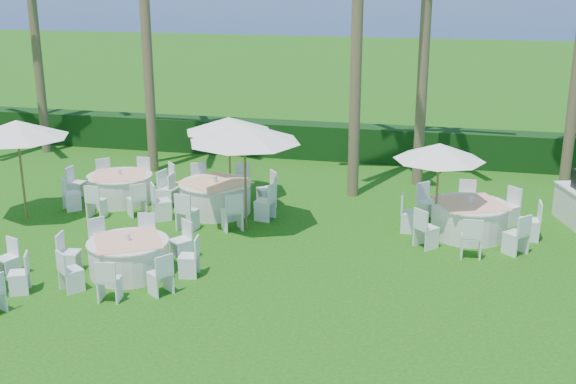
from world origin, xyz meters
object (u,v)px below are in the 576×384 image
(banquet_table_e, at_px, (215,197))
(umbrella_c, at_px, (229,125))
(banquet_table_b, at_px, (129,256))
(banquet_table_d, at_px, (120,188))
(umbrella_d, at_px, (439,152))
(banquet_table_f, at_px, (469,218))
(umbrella_a, at_px, (17,129))
(umbrella_b, at_px, (244,133))

(banquet_table_e, relative_size, umbrella_c, 1.37)
(banquet_table_b, height_order, banquet_table_d, banquet_table_d)
(banquet_table_d, height_order, umbrella_d, umbrella_d)
(banquet_table_b, distance_m, banquet_table_f, 8.33)
(umbrella_a, height_order, umbrella_b, umbrella_b)
(umbrella_d, bearing_deg, umbrella_b, -172.47)
(banquet_table_d, height_order, umbrella_c, umbrella_c)
(banquet_table_d, bearing_deg, banquet_table_b, -62.34)
(banquet_table_e, height_order, umbrella_b, umbrella_b)
(banquet_table_f, bearing_deg, banquet_table_b, -150.16)
(banquet_table_e, xyz_separation_m, umbrella_a, (-4.75, -1.66, 1.99))
(banquet_table_f, xyz_separation_m, umbrella_c, (-6.72, 1.57, 1.74))
(banquet_table_f, relative_size, umbrella_d, 1.43)
(banquet_table_b, height_order, umbrella_b, umbrella_b)
(banquet_table_d, bearing_deg, umbrella_a, -132.92)
(banquet_table_e, height_order, umbrella_c, umbrella_c)
(umbrella_c, bearing_deg, banquet_table_f, -13.16)
(banquet_table_b, relative_size, umbrella_b, 1.09)
(banquet_table_b, bearing_deg, umbrella_a, 147.25)
(umbrella_b, bearing_deg, umbrella_d, 7.53)
(banquet_table_f, distance_m, umbrella_b, 5.98)
(banquet_table_f, distance_m, umbrella_a, 11.73)
(banquet_table_e, xyz_separation_m, umbrella_b, (1.18, -1.08, 2.07))
(banquet_table_b, relative_size, umbrella_c, 1.22)
(banquet_table_d, relative_size, umbrella_b, 1.13)
(banquet_table_d, bearing_deg, umbrella_b, -18.14)
(umbrella_c, bearing_deg, umbrella_a, -147.95)
(umbrella_a, bearing_deg, umbrella_d, 6.48)
(umbrella_c, bearing_deg, umbrella_d, -16.70)
(banquet_table_d, bearing_deg, umbrella_d, -4.71)
(banquet_table_d, distance_m, banquet_table_f, 9.69)
(banquet_table_e, height_order, umbrella_d, umbrella_d)
(banquet_table_e, xyz_separation_m, banquet_table_f, (6.73, -0.25, -0.01))
(banquet_table_b, xyz_separation_m, banquet_table_d, (-2.45, 4.67, 0.02))
(umbrella_a, relative_size, umbrella_b, 0.94)
(banquet_table_b, bearing_deg, umbrella_b, 63.17)
(umbrella_b, bearing_deg, umbrella_a, -174.37)
(banquet_table_b, bearing_deg, umbrella_c, 84.95)
(banquet_table_d, xyz_separation_m, banquet_table_f, (9.67, -0.53, 0.02))
(banquet_table_d, relative_size, umbrella_c, 1.27)
(banquet_table_d, bearing_deg, umbrella_c, 19.40)
(banquet_table_e, bearing_deg, umbrella_d, -4.38)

